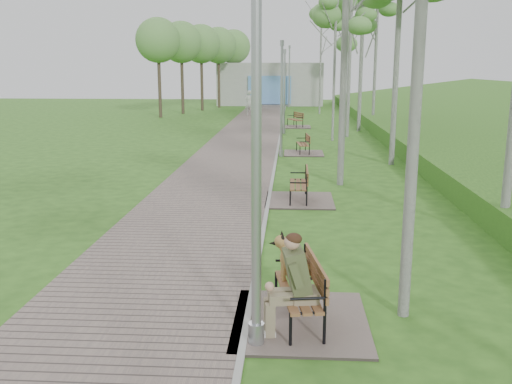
% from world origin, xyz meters
% --- Properties ---
extents(walkway, '(3.50, 67.00, 0.04)m').
position_xyz_m(walkway, '(-1.75, 21.50, 0.02)').
color(walkway, '#6E5E59').
rests_on(walkway, ground).
extents(kerb, '(0.10, 67.00, 0.05)m').
position_xyz_m(kerb, '(0.00, 21.50, 0.03)').
color(kerb, '#999993').
rests_on(kerb, ground).
extents(building_north, '(10.00, 5.20, 4.00)m').
position_xyz_m(building_north, '(-1.50, 50.97, 1.99)').
color(building_north, '#9E9E99').
rests_on(building_north, ground).
extents(bench_main, '(1.95, 2.17, 1.70)m').
position_xyz_m(bench_main, '(0.68, 2.22, 0.48)').
color(bench_main, '#6E5E59').
rests_on(bench_main, ground).
extents(bench_second, '(1.87, 2.07, 1.15)m').
position_xyz_m(bench_second, '(0.82, 10.01, 0.21)').
color(bench_second, '#6E5E59').
rests_on(bench_second, ground).
extents(bench_third, '(1.67, 1.86, 1.03)m').
position_xyz_m(bench_third, '(1.11, 18.84, 0.19)').
color(bench_third, '#6E5E59').
rests_on(bench_third, ground).
extents(bench_far, '(1.83, 2.03, 1.12)m').
position_xyz_m(bench_far, '(0.82, 29.78, 0.21)').
color(bench_far, '#6E5E59').
rests_on(bench_far, ground).
extents(lamp_post_near, '(0.22, 0.22, 5.59)m').
position_xyz_m(lamp_post_near, '(0.18, 1.53, 2.61)').
color(lamp_post_near, '#97999E').
rests_on(lamp_post_near, ground).
extents(lamp_post_second, '(0.18, 0.18, 4.69)m').
position_xyz_m(lamp_post_second, '(0.19, 17.99, 2.19)').
color(lamp_post_second, '#97999E').
rests_on(lamp_post_second, ground).
extents(lamp_post_third, '(0.18, 0.18, 4.58)m').
position_xyz_m(lamp_post_third, '(0.19, 26.26, 2.14)').
color(lamp_post_third, '#97999E').
rests_on(lamp_post_third, ground).
extents(lamp_post_far, '(0.21, 0.21, 5.52)m').
position_xyz_m(lamp_post_far, '(0.33, 47.77, 2.58)').
color(lamp_post_far, '#97999E').
rests_on(lamp_post_far, ground).
extents(pedestrian_near, '(0.81, 0.65, 1.91)m').
position_xyz_m(pedestrian_near, '(-2.61, 38.01, 0.96)').
color(pedestrian_near, silver).
rests_on(pedestrian_near, ground).
extents(birch_mid_c, '(2.25, 2.25, 7.46)m').
position_xyz_m(birch_mid_c, '(2.67, 23.31, 5.85)').
color(birch_mid_c, silver).
rests_on(birch_mid_c, ground).
extents(birch_far_a, '(2.70, 2.70, 8.30)m').
position_xyz_m(birch_far_a, '(4.49, 27.87, 6.52)').
color(birch_far_a, silver).
rests_on(birch_far_a, ground).
extents(birch_far_c, '(2.36, 2.36, 8.84)m').
position_xyz_m(birch_far_c, '(5.50, 29.35, 6.94)').
color(birch_far_c, silver).
rests_on(birch_far_c, ground).
extents(birch_distant_a, '(2.23, 2.23, 8.50)m').
position_xyz_m(birch_distant_a, '(2.79, 40.02, 6.67)').
color(birch_distant_a, silver).
rests_on(birch_distant_a, ground).
extents(birch_distant_b, '(2.72, 2.72, 8.64)m').
position_xyz_m(birch_distant_b, '(4.87, 43.63, 6.79)').
color(birch_distant_b, silver).
rests_on(birch_distant_b, ground).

